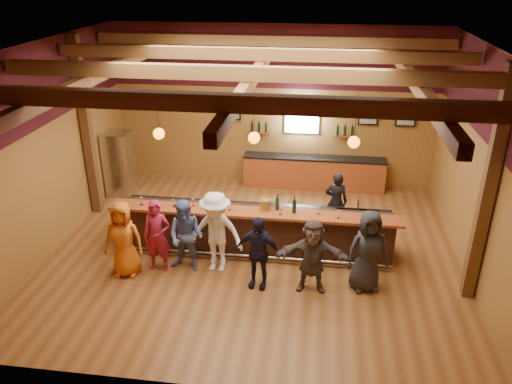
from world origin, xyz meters
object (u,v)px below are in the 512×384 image
customer_dark (368,251)px  bottle_a (277,204)px  back_bar_cabinet (314,173)px  bartender (336,201)px  customer_denim (186,236)px  ice_bucket (265,204)px  customer_orange (124,239)px  stainless_fridge (120,164)px  customer_navy (258,252)px  customer_brown (312,256)px  customer_white (216,232)px  customer_redvest (157,236)px  bar_counter (256,228)px

customer_dark → bottle_a: size_ratio=4.69×
back_bar_cabinet → bartender: (0.59, -2.39, 0.27)m
customer_dark → bartender: customer_dark is taller
back_bar_cabinet → customer_denim: (-2.50, -4.58, 0.32)m
back_bar_cabinet → ice_bucket: bearing=-104.1°
customer_orange → stainless_fridge: bearing=108.7°
customer_navy → customer_brown: size_ratio=1.01×
customer_brown → customer_dark: customer_dark is taller
bottle_a → customer_white: bearing=-147.0°
back_bar_cabinet → customer_redvest: bearing=-123.7°
stainless_fridge → customer_denim: stainless_fridge is taller
back_bar_cabinet → bottle_a: bottle_a is taller
customer_brown → ice_bucket: size_ratio=6.54×
bar_counter → customer_orange: customer_orange is taller
customer_orange → bottle_a: size_ratio=4.51×
customer_white → customer_brown: (1.99, -0.44, -0.12)m
stainless_fridge → customer_navy: stainless_fridge is taller
customer_denim → customer_navy: 1.60m
bar_counter → stainless_fridge: size_ratio=3.50×
back_bar_cabinet → stainless_fridge: bearing=-168.1°
bar_counter → customer_redvest: (-1.91, -1.08, 0.27)m
customer_white → customer_brown: 2.05m
customer_dark → bottle_a: bearing=135.8°
customer_navy → bar_counter: bearing=107.4°
ice_bucket → bartender: bearing=41.6°
stainless_fridge → bartender: 6.03m
stainless_fridge → customer_brown: stainless_fridge is taller
bar_counter → customer_white: customer_white is taller
stainless_fridge → customer_redvest: (2.20, -3.53, -0.11)m
back_bar_cabinet → bar_counter: bearing=-108.3°
back_bar_cabinet → customer_white: bearing=-112.7°
customer_brown → customer_white: bearing=166.5°
customer_orange → customer_dark: size_ratio=0.96×
bar_counter → customer_white: bearing=-126.7°
customer_brown → bartender: size_ratio=1.03×
bar_counter → stainless_fridge: 4.81m
customer_orange → customer_white: bearing=8.5°
customer_redvest → customer_dark: size_ratio=0.93×
customer_brown → customer_dark: size_ratio=0.90×
customer_orange → customer_brown: bearing=-4.4°
customer_navy → bottle_a: bearing=86.4°
stainless_fridge → customer_navy: bearing=-41.6°
customer_white → bartender: bearing=47.1°
customer_navy → bartender: 3.01m
customer_white → bottle_a: size_ratio=4.91×
customer_brown → customer_dark: 1.08m
bottle_a → customer_redvest: bearing=-159.2°
customer_navy → customer_dark: customer_dark is taller
back_bar_cabinet → bartender: 2.48m
stainless_fridge → bartender: stainless_fridge is taller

